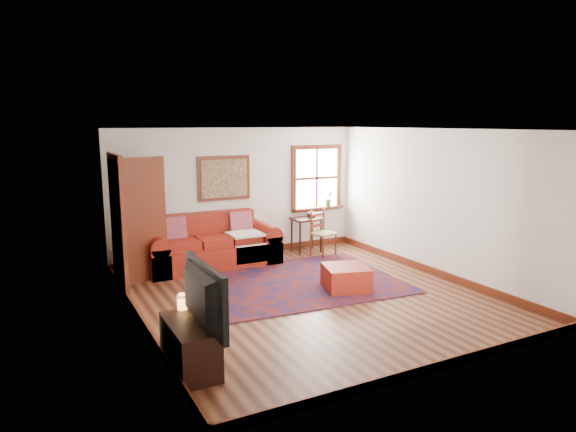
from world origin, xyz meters
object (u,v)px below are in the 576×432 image
red_ottoman (346,278)px  side_table (306,224)px  red_leather_sofa (211,249)px  ladder_back_chair (321,231)px  media_cabinet (190,346)px

red_ottoman → side_table: size_ratio=0.95×
red_leather_sofa → ladder_back_chair: (2.18, -0.29, 0.17)m
red_leather_sofa → media_cabinet: size_ratio=2.57×
side_table → media_cabinet: side_table is taller
red_leather_sofa → side_table: 2.07m
media_cabinet → side_table: bearing=46.9°
media_cabinet → ladder_back_chair: bearing=42.9°
red_leather_sofa → side_table: bearing=2.5°
side_table → ladder_back_chair: size_ratio=0.78×
red_ottoman → media_cabinet: (-2.95, -1.44, 0.07)m
side_table → red_leather_sofa: bearing=-177.5°
red_leather_sofa → ladder_back_chair: red_leather_sofa is taller
red_leather_sofa → ladder_back_chair: size_ratio=2.70×
ladder_back_chair → media_cabinet: ladder_back_chair is taller
red_ottoman → media_cabinet: size_ratio=0.71×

